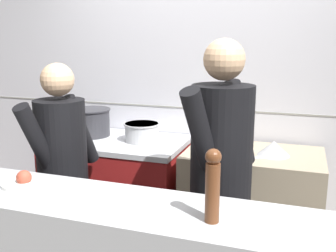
# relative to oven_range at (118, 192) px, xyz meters

# --- Properties ---
(wall_back_tiled) EXTENTS (8.00, 0.06, 2.60)m
(wall_back_tiled) POSITION_rel_oven_range_xyz_m (0.59, 0.40, 0.84)
(wall_back_tiled) COLOR silver
(wall_back_tiled) RESTS_ON ground_plane
(oven_range) EXTENTS (1.13, 0.71, 0.92)m
(oven_range) POSITION_rel_oven_range_xyz_m (0.00, 0.00, 0.00)
(oven_range) COLOR maroon
(oven_range) RESTS_ON ground_plane
(prep_counter) EXTENTS (0.99, 0.65, 0.92)m
(prep_counter) POSITION_rel_oven_range_xyz_m (1.11, -0.00, -0.01)
(prep_counter) COLOR gray
(prep_counter) RESTS_ON ground_plane
(stock_pot) EXTENTS (0.34, 0.34, 0.23)m
(stock_pot) POSITION_rel_oven_range_xyz_m (-0.27, 0.05, 0.58)
(stock_pot) COLOR #2D2D33
(stock_pot) RESTS_ON oven_range
(sauce_pot) EXTENTS (0.29, 0.29, 0.15)m
(sauce_pot) POSITION_rel_oven_range_xyz_m (0.21, 0.02, 0.54)
(sauce_pot) COLOR #B7BABF
(sauce_pot) RESTS_ON oven_range
(mixing_bowl_steel) EXTENTS (0.23, 0.23, 0.10)m
(mixing_bowl_steel) POSITION_rel_oven_range_xyz_m (1.25, -0.03, 0.51)
(mixing_bowl_steel) COLOR #B7BABF
(mixing_bowl_steel) RESTS_ON prep_counter
(chefs_knife) EXTENTS (0.38, 0.20, 0.02)m
(chefs_knife) POSITION_rel_oven_range_xyz_m (1.08, -0.17, 0.46)
(chefs_knife) COLOR #B7BABF
(chefs_knife) RESTS_ON prep_counter
(plated_dish_main) EXTENTS (0.22, 0.22, 0.08)m
(plated_dish_main) POSITION_rel_oven_range_xyz_m (0.09, -1.25, 0.55)
(plated_dish_main) COLOR white
(plated_dish_main) RESTS_ON pass_counter
(pepper_mill) EXTENTS (0.07, 0.07, 0.31)m
(pepper_mill) POSITION_rel_oven_range_xyz_m (1.10, -1.35, 0.70)
(pepper_mill) COLOR brown
(pepper_mill) RESTS_ON pass_counter
(chef_head_cook) EXTENTS (0.37, 0.70, 1.59)m
(chef_head_cook) POSITION_rel_oven_range_xyz_m (-0.03, -0.73, 0.42)
(chef_head_cook) COLOR black
(chef_head_cook) RESTS_ON ground_plane
(chef_sous) EXTENTS (0.45, 0.75, 1.74)m
(chef_sous) POSITION_rel_oven_range_xyz_m (1.00, -0.69, 0.51)
(chef_sous) COLOR black
(chef_sous) RESTS_ON ground_plane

